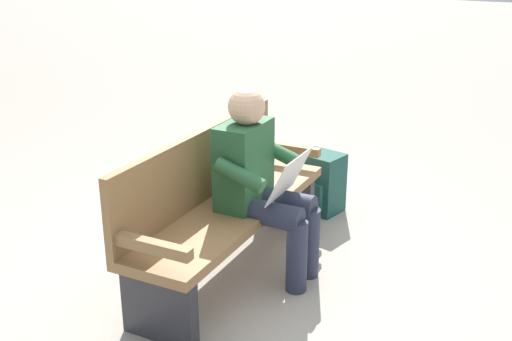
% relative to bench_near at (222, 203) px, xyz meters
% --- Properties ---
extents(ground_plane, '(40.00, 40.00, 0.00)m').
position_rel_bench_near_xyz_m(ground_plane, '(-0.01, 0.07, -0.46)').
color(ground_plane, '#A89E8E').
extents(bench_near, '(1.83, 0.62, 0.90)m').
position_rel_bench_near_xyz_m(bench_near, '(0.00, 0.00, 0.00)').
color(bench_near, olive).
rests_on(bench_near, ground).
extents(person_seated, '(0.59, 0.59, 1.18)m').
position_rel_bench_near_xyz_m(person_seated, '(-0.08, 0.23, 0.17)').
color(person_seated, '#23512D').
rests_on(person_seated, ground).
extents(backpack, '(0.33, 0.35, 0.46)m').
position_rel_bench_near_xyz_m(backpack, '(-1.15, 0.13, -0.23)').
color(backpack, '#1E4C42').
rests_on(backpack, ground).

